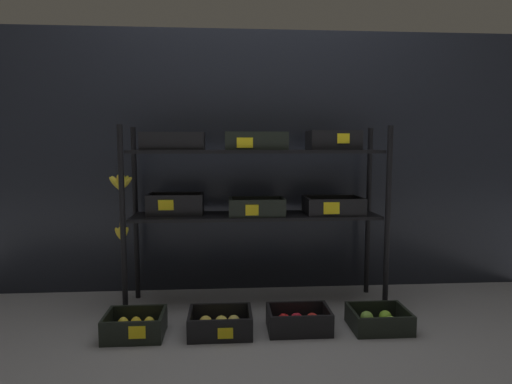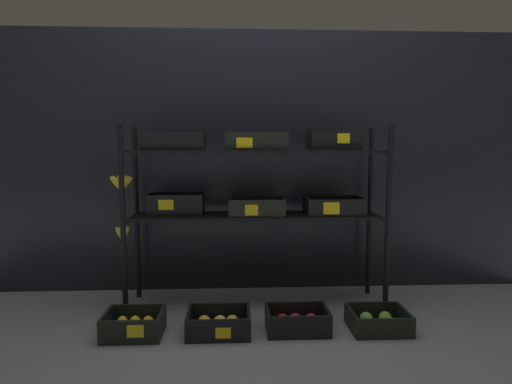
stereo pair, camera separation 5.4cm
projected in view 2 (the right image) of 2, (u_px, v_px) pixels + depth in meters
ground_plane at (256, 304)px, 2.71m from camera, size 10.00×10.00×0.00m
storefront_wall at (253, 162)px, 2.99m from camera, size 3.95×0.12×1.78m
display_rack at (254, 182)px, 2.63m from camera, size 1.68×0.38×1.12m
crate_ground_lemon at (134, 326)px, 2.26m from camera, size 0.31×0.25×0.13m
crate_ground_apple_gold at (219, 325)px, 2.28m from camera, size 0.34×0.25×0.12m
crate_ground_apple_red at (297, 322)px, 2.31m from camera, size 0.34×0.22×0.12m
crate_ground_apple_green at (378, 322)px, 2.33m from camera, size 0.31×0.26×0.11m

